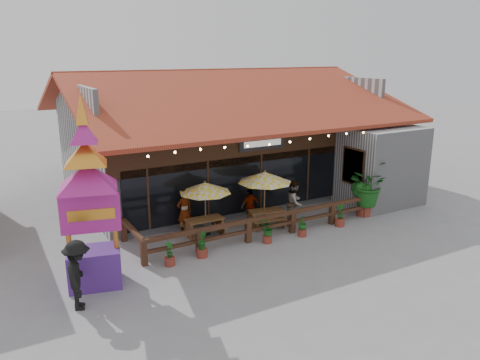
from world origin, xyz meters
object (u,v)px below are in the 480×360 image
picnic_table_left (205,224)px  pedestrian (78,275)px  umbrella_left (205,188)px  tropical_plant (366,185)px  picnic_table_right (266,215)px  thai_sign_tower (87,181)px  umbrella_right (265,177)px

picnic_table_left → pedestrian: pedestrian is taller
umbrella_left → pedestrian: size_ratio=1.11×
umbrella_left → tropical_plant: tropical_plant is taller
umbrella_left → picnic_table_left: size_ratio=1.50×
tropical_plant → picnic_table_right: bearing=167.6°
picnic_table_left → thai_sign_tower: bearing=-156.5°
tropical_plant → pedestrian: tropical_plant is taller
umbrella_left → umbrella_right: size_ratio=0.79×
picnic_table_right → thai_sign_tower: size_ratio=0.26×
umbrella_right → picnic_table_left: (-2.58, 0.22, -1.57)m
thai_sign_tower → pedestrian: thai_sign_tower is taller
thai_sign_tower → picnic_table_left: bearing=23.5°
umbrella_left → umbrella_right: 2.52m
thai_sign_tower → picnic_table_right: bearing=13.2°
umbrella_left → picnic_table_right: umbrella_left is taller
umbrella_left → umbrella_right: (2.49, -0.29, 0.15)m
thai_sign_tower → pedestrian: size_ratio=3.12×
umbrella_left → picnic_table_left: (-0.09, -0.08, -1.42)m
umbrella_right → pedestrian: bearing=-159.5°
umbrella_left → picnic_table_left: bearing=-138.6°
picnic_table_right → pedestrian: 8.41m
pedestrian → picnic_table_right: bearing=-57.5°
picnic_table_left → tropical_plant: size_ratio=0.62×
picnic_table_right → tropical_plant: (4.43, -0.97, 0.91)m
thai_sign_tower → tropical_plant: bearing=3.5°
umbrella_right → tropical_plant: bearing=-13.3°
picnic_table_left → tropical_plant: 7.23m
umbrella_right → picnic_table_left: bearing=175.2°
umbrella_right → pedestrian: 8.45m
umbrella_right → thai_sign_tower: 7.48m
umbrella_left → umbrella_right: umbrella_right is taller
umbrella_left → thai_sign_tower: thai_sign_tower is taller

